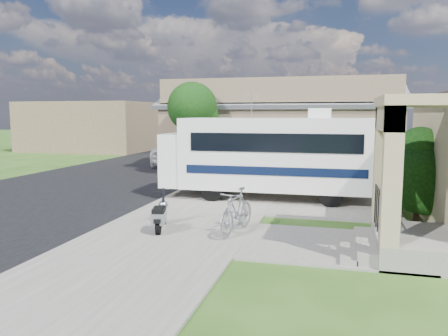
% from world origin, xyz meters
% --- Properties ---
extents(ground, '(120.00, 120.00, 0.00)m').
position_xyz_m(ground, '(0.00, 0.00, 0.00)').
color(ground, '#244612').
extents(street_slab, '(9.00, 80.00, 0.02)m').
position_xyz_m(street_slab, '(-7.50, 10.00, 0.01)').
color(street_slab, black).
rests_on(street_slab, ground).
extents(sidewalk_slab, '(4.00, 80.00, 0.06)m').
position_xyz_m(sidewalk_slab, '(-1.00, 10.00, 0.03)').
color(sidewalk_slab, slate).
rests_on(sidewalk_slab, ground).
extents(driveway_slab, '(7.00, 6.00, 0.05)m').
position_xyz_m(driveway_slab, '(1.50, 4.50, 0.03)').
color(driveway_slab, slate).
rests_on(driveway_slab, ground).
extents(walk_slab, '(4.00, 3.00, 0.05)m').
position_xyz_m(walk_slab, '(3.00, -1.00, 0.03)').
color(walk_slab, slate).
rests_on(walk_slab, ground).
extents(warehouse, '(12.50, 8.40, 5.04)m').
position_xyz_m(warehouse, '(0.00, 13.97, 1.99)').
color(warehouse, brown).
rests_on(warehouse, ground).
extents(distant_bldg_far, '(10.00, 8.00, 4.00)m').
position_xyz_m(distant_bldg_far, '(-17.00, 22.00, 2.00)').
color(distant_bldg_far, brown).
rests_on(distant_bldg_far, ground).
extents(distant_bldg_near, '(8.00, 7.00, 3.20)m').
position_xyz_m(distant_bldg_near, '(-15.00, 34.00, 1.60)').
color(distant_bldg_near, brown).
rests_on(distant_bldg_near, ground).
extents(street_tree_a, '(2.44, 2.40, 4.58)m').
position_xyz_m(street_tree_a, '(-3.70, 9.05, 3.25)').
color(street_tree_a, black).
rests_on(street_tree_a, ground).
extents(street_tree_b, '(2.44, 2.40, 4.73)m').
position_xyz_m(street_tree_b, '(-3.70, 19.05, 3.39)').
color(street_tree_b, black).
rests_on(street_tree_b, ground).
extents(street_tree_c, '(2.44, 2.40, 4.42)m').
position_xyz_m(street_tree_c, '(-3.70, 28.05, 3.10)').
color(street_tree_c, black).
rests_on(street_tree_c, ground).
extents(motorhome, '(7.46, 2.56, 3.80)m').
position_xyz_m(motorhome, '(0.71, 4.27, 1.63)').
color(motorhome, white).
rests_on(motorhome, ground).
extents(shrub, '(2.20, 2.10, 2.70)m').
position_xyz_m(shrub, '(5.31, 1.96, 1.38)').
color(shrub, black).
rests_on(shrub, ground).
extents(scooter, '(0.70, 1.49, 0.99)m').
position_xyz_m(scooter, '(-1.31, -0.86, 0.45)').
color(scooter, black).
rests_on(scooter, ground).
extents(bicycle, '(0.87, 1.93, 1.12)m').
position_xyz_m(bicycle, '(0.65, -0.61, 0.56)').
color(bicycle, '#95959C').
rests_on(bicycle, ground).
extents(pickup_truck, '(3.43, 5.91, 1.55)m').
position_xyz_m(pickup_truck, '(-6.10, 13.58, 0.77)').
color(pickup_truck, silver).
rests_on(pickup_truck, ground).
extents(van, '(2.82, 6.08, 1.72)m').
position_xyz_m(van, '(-6.61, 20.26, 0.86)').
color(van, silver).
rests_on(van, ground).
extents(garden_hose, '(0.40, 0.40, 0.18)m').
position_xyz_m(garden_hose, '(3.85, -0.56, 0.09)').
color(garden_hose, '#125A1A').
rests_on(garden_hose, ground).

